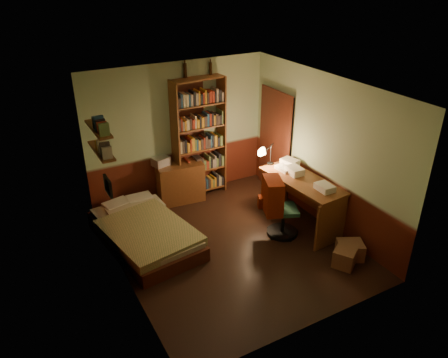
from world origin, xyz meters
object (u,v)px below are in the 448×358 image
bed (144,225)px  desk_lamp (271,151)px  bookshelf (199,139)px  mini_stereo (161,161)px  desk (301,201)px  office_chair (284,208)px  cardboard_box_b (350,250)px  dresser (180,182)px  cardboard_box_a (345,257)px

bed → desk_lamp: bearing=-6.7°
bookshelf → mini_stereo: bearing=171.9°
desk → office_chair: office_chair is taller
mini_stereo → cardboard_box_b: bearing=-74.4°
mini_stereo → desk: 2.64m
bed → office_chair: 2.31m
bed → desk: desk is taller
desk → dresser: bearing=126.2°
bookshelf → desk: bookshelf is taller
cardboard_box_a → mini_stereo: bearing=118.3°
desk_lamp → cardboard_box_b: 2.21m
bed → desk: size_ratio=1.31×
bed → office_chair: office_chair is taller
cardboard_box_a → desk: bearing=84.6°
desk_lamp → cardboard_box_a: bearing=-101.2°
desk → cardboard_box_a: bearing=-100.0°
bookshelf → office_chair: size_ratio=2.32×
dresser → mini_stereo: mini_stereo is taller
dresser → cardboard_box_b: bearing=-55.8°
bookshelf → desk_lamp: bearing=-53.9°
desk → cardboard_box_a: size_ratio=4.20×
bookshelf → office_chair: (0.58, -1.97, -0.66)m
cardboard_box_a → cardboard_box_b: cardboard_box_a is taller
bookshelf → office_chair: bearing=-78.9°
bed → cardboard_box_a: size_ratio=5.52×
cardboard_box_b → desk_lamp: bearing=95.6°
bed → mini_stereo: size_ratio=7.02×
bed → cardboard_box_a: bed is taller
bed → desk: (2.58, -0.76, 0.12)m
bookshelf → desk_lamp: (0.92, -1.05, -0.04)m
bed → dresser: bearing=35.2°
office_chair → dresser: bearing=140.7°
office_chair → cardboard_box_b: 1.23m
bed → bookshelf: 2.05m
office_chair → desk_lamp: bearing=91.9°
bed → bookshelf: bookshelf is taller
bed → cardboard_box_b: (2.64, -1.95, -0.17)m
bookshelf → cardboard_box_a: bookshelf is taller
mini_stereo → cardboard_box_a: bearing=-77.7°
bookshelf → desk_lamp: 1.39m
mini_stereo → bed: bearing=-140.5°
bookshelf → cardboard_box_a: (0.92, -3.11, -1.01)m
bed → cardboard_box_b: size_ratio=5.43×
office_chair → bed: bearing=178.7°
cardboard_box_b → bed: bearing=143.5°
desk → office_chair: size_ratio=1.60×
bed → dresser: 1.46m
desk → desk_lamp: 1.05m
dresser → bed: bearing=-131.6°
bookshelf → cardboard_box_b: (1.11, -3.02, -1.02)m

